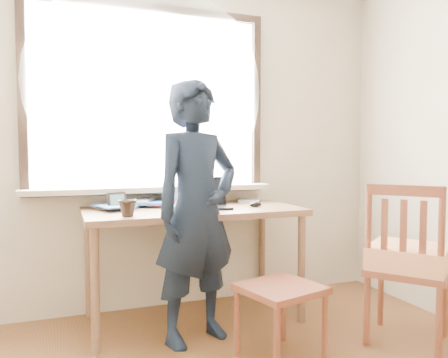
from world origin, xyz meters
name	(u,v)px	position (x,y,z in m)	size (l,w,h in m)	color
room_shell	(282,42)	(-0.02, 0.20, 1.64)	(3.52, 4.02, 2.61)	beige
desk	(193,220)	(0.03, 1.63, 0.72)	(1.51, 0.75, 0.81)	brown
laptop	(206,201)	(0.12, 1.60, 0.86)	(0.34, 0.29, 0.22)	black
mug_white	(170,198)	(-0.08, 1.86, 0.86)	(0.13, 0.13, 0.10)	white
mug_dark	(128,208)	(-0.46, 1.38, 0.86)	(0.11, 0.11, 0.10)	black
mouse	(255,204)	(0.48, 1.53, 0.83)	(0.10, 0.07, 0.04)	black
desk_clutter	(159,202)	(-0.16, 1.87, 0.83)	(0.79, 0.46, 0.05)	maroon
book_a	(141,204)	(-0.29, 1.89, 0.82)	(0.18, 0.24, 0.02)	white
book_b	(239,200)	(0.50, 1.91, 0.82)	(0.17, 0.23, 0.02)	white
picture_frame	(117,202)	(-0.48, 1.73, 0.86)	(0.13, 0.07, 0.11)	black
work_chair	(281,297)	(0.34, 0.87, 0.37)	(0.52, 0.50, 0.44)	brown
side_chair	(408,260)	(1.19, 0.79, 0.53)	(0.64, 0.65, 1.01)	brown
person	(197,211)	(-0.04, 1.29, 0.83)	(0.61, 0.40, 1.66)	black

